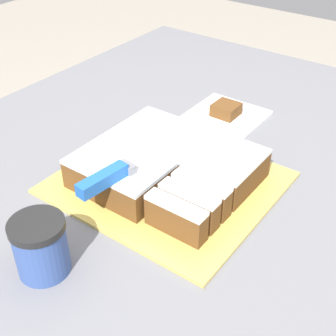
{
  "coord_description": "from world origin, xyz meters",
  "views": [
    {
      "loc": [
        -0.55,
        -0.38,
        1.43
      ],
      "look_at": [
        0.0,
        0.02,
        0.95
      ],
      "focal_mm": 50.0,
      "sensor_mm": 36.0,
      "label": 1
    }
  ],
  "objects_px": {
    "cake_board": "(168,182)",
    "coffee_cup": "(41,247)",
    "cake": "(167,166)",
    "brownie": "(226,110)",
    "knife": "(120,171)"
  },
  "relations": [
    {
      "from": "knife",
      "to": "cake_board",
      "type": "bearing_deg",
      "value": -9.59
    },
    {
      "from": "knife",
      "to": "brownie",
      "type": "relative_size",
      "value": 5.18
    },
    {
      "from": "cake_board",
      "to": "coffee_cup",
      "type": "xyz_separation_m",
      "value": [
        -0.27,
        0.02,
        0.04
      ]
    },
    {
      "from": "cake_board",
      "to": "cake",
      "type": "distance_m",
      "value": 0.03
    },
    {
      "from": "cake_board",
      "to": "knife",
      "type": "height_order",
      "value": "knife"
    },
    {
      "from": "knife",
      "to": "coffee_cup",
      "type": "xyz_separation_m",
      "value": [
        -0.18,
        -0.0,
        -0.03
      ]
    },
    {
      "from": "knife",
      "to": "brownie",
      "type": "xyz_separation_m",
      "value": [
        0.37,
        0.01,
        -0.05
      ]
    },
    {
      "from": "cake_board",
      "to": "knife",
      "type": "distance_m",
      "value": 0.12
    },
    {
      "from": "cake",
      "to": "brownie",
      "type": "xyz_separation_m",
      "value": [
        0.27,
        0.04,
        -0.01
      ]
    },
    {
      "from": "cake_board",
      "to": "brownie",
      "type": "distance_m",
      "value": 0.28
    },
    {
      "from": "knife",
      "to": "brownie",
      "type": "distance_m",
      "value": 0.38
    },
    {
      "from": "cake_board",
      "to": "brownie",
      "type": "relative_size",
      "value": 6.79
    },
    {
      "from": "cake_board",
      "to": "coffee_cup",
      "type": "bearing_deg",
      "value": 175.18
    },
    {
      "from": "cake",
      "to": "coffee_cup",
      "type": "relative_size",
      "value": 3.13
    },
    {
      "from": "cake",
      "to": "brownie",
      "type": "relative_size",
      "value": 5.17
    }
  ]
}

